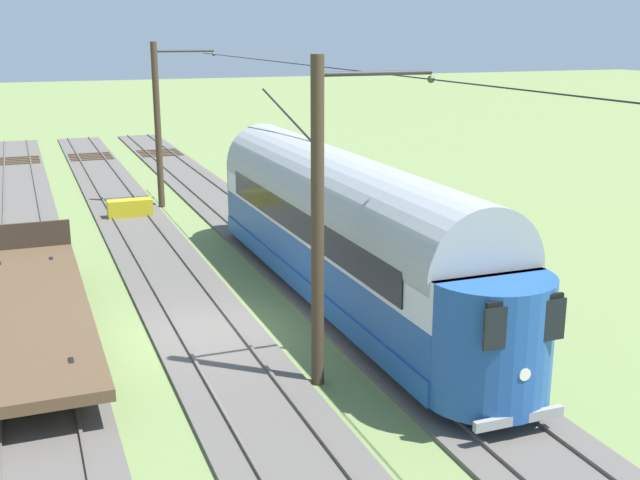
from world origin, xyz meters
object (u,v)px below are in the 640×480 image
Objects in this scene: vintage_streetcar at (341,225)px; flatcar_adjacent at (29,306)px; catenary_pole_mid_near at (321,220)px; catenary_pole_foreground at (159,123)px; track_end_bumper at (130,209)px.

vintage_streetcar is 8.50m from flatcar_adjacent.
vintage_streetcar is 5.68m from catenary_pole_mid_near.
flatcar_adjacent is (8.38, -0.15, -1.40)m from vintage_streetcar.
track_end_bumper is at bearing 46.75° from catenary_pole_foreground.
vintage_streetcar is at bearing -116.99° from catenary_pole_mid_near.
catenary_pole_foreground is at bearing -133.25° from track_end_bumper.
catenary_pole_foreground is 1.00× the size of catenary_pole_mid_near.
flatcar_adjacent is 13.16m from track_end_bumper.
flatcar_adjacent is at bearing 67.58° from catenary_pole_foreground.
flatcar_adjacent is 6.37× the size of track_end_bumper.
track_end_bumper is (4.19, -12.61, -1.86)m from vintage_streetcar.
vintage_streetcar is 14.70m from catenary_pole_foreground.
vintage_streetcar is at bearing 178.96° from flatcar_adjacent.
catenary_pole_mid_near is at bearing 90.00° from catenary_pole_foreground.
catenary_pole_foreground is (-5.89, -14.26, 2.85)m from flatcar_adjacent.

